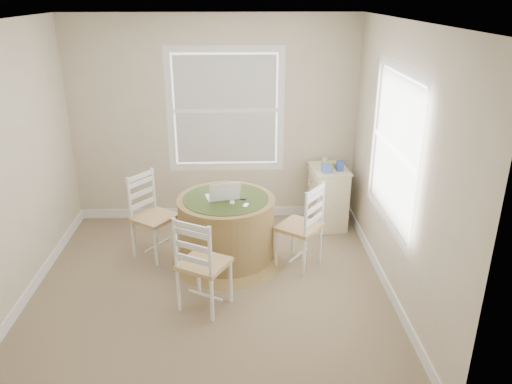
{
  "coord_description": "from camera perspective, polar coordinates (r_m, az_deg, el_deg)",
  "views": [
    {
      "loc": [
        0.31,
        -4.34,
        2.84
      ],
      "look_at": [
        0.48,
        0.45,
        0.89
      ],
      "focal_mm": 35.0,
      "sensor_mm": 36.0,
      "label": 1
    }
  ],
  "objects": [
    {
      "name": "box_blue",
      "position": [
        6.18,
        9.58,
        2.95
      ],
      "size": [
        0.09,
        0.09,
        0.12
      ],
      "primitive_type": "cube",
      "rotation": [
        0.0,
        0.0,
        0.08
      ],
      "color": "#35519F",
      "rests_on": "corner_chest"
    },
    {
      "name": "laptop",
      "position": [
        5.35,
        -3.83,
        -0.43
      ],
      "size": [
        0.39,
        0.37,
        0.23
      ],
      "rotation": [
        0.0,
        0.0,
        3.4
      ],
      "color": "white",
      "rests_on": "round_table"
    },
    {
      "name": "chair_left",
      "position": [
        5.7,
        -11.52,
        -2.84
      ],
      "size": [
        0.57,
        0.57,
        0.95
      ],
      "primitive_type": null,
      "rotation": [
        0.0,
        0.0,
        0.94
      ],
      "color": "white",
      "rests_on": "ground"
    },
    {
      "name": "cup_cream",
      "position": [
        6.37,
        7.89,
        3.49
      ],
      "size": [
        0.07,
        0.07,
        0.09
      ],
      "primitive_type": "cylinder",
      "color": "beige",
      "rests_on": "corner_chest"
    },
    {
      "name": "room",
      "position": [
        4.76,
        -3.64,
        3.21
      ],
      "size": [
        3.64,
        3.64,
        2.64
      ],
      "color": "#92805D",
      "rests_on": "ground"
    },
    {
      "name": "tissue_box",
      "position": [
        6.11,
        8.08,
        2.71
      ],
      "size": [
        0.13,
        0.13,
        0.1
      ],
      "primitive_type": "cube",
      "rotation": [
        0.0,
        0.0,
        0.08
      ],
      "color": "#5174BA",
      "rests_on": "corner_chest"
    },
    {
      "name": "phone",
      "position": [
        5.18,
        -1.18,
        -1.57
      ],
      "size": [
        0.07,
        0.1,
        0.02
      ],
      "primitive_type": "cube",
      "rotation": [
        0.0,
        0.0,
        -0.29
      ],
      "color": "#B7BABF",
      "rests_on": "round_table"
    },
    {
      "name": "chair_near",
      "position": [
        4.72,
        -5.98,
        -8.08
      ],
      "size": [
        0.56,
        0.55,
        0.95
      ],
      "primitive_type": null,
      "rotation": [
        0.0,
        0.0,
        2.64
      ],
      "color": "white",
      "rests_on": "ground"
    },
    {
      "name": "mouse",
      "position": [
        5.24,
        -2.75,
        -1.19
      ],
      "size": [
        0.09,
        0.11,
        0.03
      ],
      "primitive_type": "ellipsoid",
      "rotation": [
        0.0,
        0.0,
        -0.29
      ],
      "color": "white",
      "rests_on": "round_table"
    },
    {
      "name": "corner_chest",
      "position": [
        6.41,
        8.17,
        -0.54
      ],
      "size": [
        0.48,
        0.62,
        0.78
      ],
      "rotation": [
        0.0,
        0.0,
        0.08
      ],
      "color": "beige",
      "rests_on": "ground"
    },
    {
      "name": "round_table",
      "position": [
        5.51,
        -3.39,
        -4.04
      ],
      "size": [
        1.24,
        1.24,
        0.76
      ],
      "rotation": [
        0.0,
        0.0,
        -0.29
      ],
      "color": "olive",
      "rests_on": "ground"
    },
    {
      "name": "box_yellow",
      "position": [
        6.3,
        8.69,
        3.1
      ],
      "size": [
        0.16,
        0.11,
        0.06
      ],
      "primitive_type": "cube",
      "rotation": [
        0.0,
        0.0,
        0.08
      ],
      "color": "#E0C94F",
      "rests_on": "corner_chest"
    },
    {
      "name": "keys",
      "position": [
        5.32,
        -1.44,
        -0.84
      ],
      "size": [
        0.07,
        0.07,
        0.02
      ],
      "primitive_type": "cube",
      "rotation": [
        0.0,
        0.0,
        -0.29
      ],
      "color": "black",
      "rests_on": "round_table"
    },
    {
      "name": "chair_right",
      "position": [
        5.4,
        4.95,
        -3.93
      ],
      "size": [
        0.57,
        0.58,
        0.95
      ],
      "primitive_type": null,
      "rotation": [
        0.0,
        0.0,
        -2.2
      ],
      "color": "white",
      "rests_on": "ground"
    }
  ]
}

